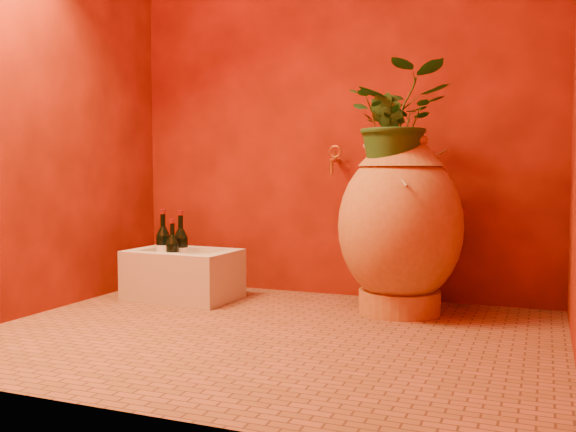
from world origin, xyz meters
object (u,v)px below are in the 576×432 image
at_px(amphora, 400,225).
at_px(wine_bottle_b, 173,254).
at_px(wall_tap, 334,159).
at_px(stone_basin, 183,276).
at_px(wine_bottle_a, 163,248).
at_px(wine_bottle_c, 181,250).

xyz_separation_m(amphora, wine_bottle_b, (-1.23, -0.18, -0.19)).
bearing_deg(wall_tap, stone_basin, -154.69).
bearing_deg(wine_bottle_a, wall_tap, 16.84).
distance_m(wine_bottle_b, wine_bottle_c, 0.08).
relative_size(amphora, wine_bottle_a, 2.60).
xyz_separation_m(stone_basin, wine_bottle_c, (-0.02, 0.01, 0.14)).
bearing_deg(wine_bottle_b, wall_tap, 29.01).
height_order(amphora, wall_tap, amphora).
height_order(stone_basin, wine_bottle_b, wine_bottle_b).
relative_size(stone_basin, wall_tap, 3.61).
xyz_separation_m(amphora, wall_tap, (-0.44, 0.26, 0.34)).
height_order(wine_bottle_c, wall_tap, wall_tap).
xyz_separation_m(wine_bottle_a, wine_bottle_c, (0.16, -0.07, 0.00)).
height_order(wine_bottle_b, wine_bottle_c, wine_bottle_c).
bearing_deg(wine_bottle_c, wine_bottle_a, 156.67).
height_order(wine_bottle_a, wine_bottle_c, wine_bottle_c).
relative_size(stone_basin, wine_bottle_c, 1.75).
xyz_separation_m(wine_bottle_c, wall_tap, (0.79, 0.36, 0.51)).
bearing_deg(wall_tap, amphora, -31.24).
xyz_separation_m(wine_bottle_a, wine_bottle_b, (0.16, -0.15, -0.01)).
bearing_deg(wine_bottle_a, stone_basin, -23.40).
bearing_deg(wine_bottle_c, wine_bottle_b, -91.99).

